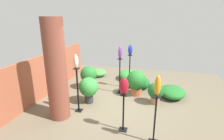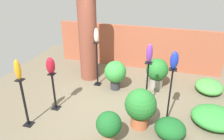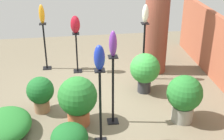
{
  "view_description": "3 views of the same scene",
  "coord_description": "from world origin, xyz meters",
  "px_view_note": "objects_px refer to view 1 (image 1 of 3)",
  "views": [
    {
      "loc": [
        -5.14,
        -1.04,
        2.73
      ],
      "look_at": [
        0.02,
        0.28,
        1.08
      ],
      "focal_mm": 28.0,
      "sensor_mm": 36.0,
      "label": 1
    },
    {
      "loc": [
        1.21,
        -4.37,
        3.24
      ],
      "look_at": [
        -0.08,
        0.0,
        1.08
      ],
      "focal_mm": 35.0,
      "sensor_mm": 36.0,
      "label": 2
    },
    {
      "loc": [
        5.38,
        -0.49,
        3.34
      ],
      "look_at": [
        0.24,
        0.22,
        0.81
      ],
      "focal_mm": 50.0,
      "sensor_mm": 36.0,
      "label": 3
    }
  ],
  "objects_px": {
    "pedestal_ruby": "(123,114)",
    "potted_plant_near_pillar": "(136,81)",
    "art_vase_amber": "(158,86)",
    "art_vase_ruby": "(124,86)",
    "potted_plant_mid_right": "(89,88)",
    "art_vase_cobalt": "(130,50)",
    "art_vase_violet": "(120,53)",
    "art_vase_ivory": "(76,61)",
    "pedestal_ivory": "(78,92)",
    "pedestal_cobalt": "(130,73)",
    "brick_pillar": "(56,71)",
    "potted_plant_front_left": "(89,76)",
    "pedestal_violet": "(120,77)",
    "potted_plant_mid_left": "(156,92)",
    "pedestal_amber": "(155,122)"
  },
  "relations": [
    {
      "from": "art_vase_ivory",
      "to": "potted_plant_mid_right",
      "type": "xyz_separation_m",
      "value": [
        0.58,
        -0.1,
        -1.02
      ]
    },
    {
      "from": "brick_pillar",
      "to": "pedestal_amber",
      "type": "bearing_deg",
      "value": -99.92
    },
    {
      "from": "art_vase_cobalt",
      "to": "brick_pillar",
      "type": "bearing_deg",
      "value": 148.27
    },
    {
      "from": "pedestal_ruby",
      "to": "pedestal_ivory",
      "type": "distance_m",
      "value": 1.59
    },
    {
      "from": "pedestal_ruby",
      "to": "potted_plant_mid_left",
      "type": "bearing_deg",
      "value": -24.45
    },
    {
      "from": "art_vase_cobalt",
      "to": "art_vase_violet",
      "type": "xyz_separation_m",
      "value": [
        -0.54,
        0.28,
        -0.01
      ]
    },
    {
      "from": "brick_pillar",
      "to": "art_vase_cobalt",
      "type": "relative_size",
      "value": 6.95
    },
    {
      "from": "pedestal_cobalt",
      "to": "art_vase_ivory",
      "type": "bearing_deg",
      "value": 150.72
    },
    {
      "from": "pedestal_ivory",
      "to": "art_vase_ruby",
      "type": "relative_size",
      "value": 3.23
    },
    {
      "from": "potted_plant_mid_left",
      "to": "potted_plant_front_left",
      "type": "distance_m",
      "value": 2.64
    },
    {
      "from": "brick_pillar",
      "to": "potted_plant_near_pillar",
      "type": "xyz_separation_m",
      "value": [
        1.96,
        -1.91,
        -0.84
      ]
    },
    {
      "from": "art_vase_amber",
      "to": "art_vase_ruby",
      "type": "distance_m",
      "value": 0.82
    },
    {
      "from": "pedestal_cobalt",
      "to": "art_vase_cobalt",
      "type": "bearing_deg",
      "value": 0.0
    },
    {
      "from": "brick_pillar",
      "to": "pedestal_ivory",
      "type": "xyz_separation_m",
      "value": [
        0.41,
        -0.38,
        -0.75
      ]
    },
    {
      "from": "pedestal_violet",
      "to": "potted_plant_near_pillar",
      "type": "bearing_deg",
      "value": -93.43
    },
    {
      "from": "art_vase_ruby",
      "to": "potted_plant_front_left",
      "type": "xyz_separation_m",
      "value": [
        2.3,
        1.81,
        -0.67
      ]
    },
    {
      "from": "pedestal_ivory",
      "to": "potted_plant_front_left",
      "type": "bearing_deg",
      "value": 11.5
    },
    {
      "from": "pedestal_violet",
      "to": "pedestal_ivory",
      "type": "distance_m",
      "value": 1.83
    },
    {
      "from": "art_vase_amber",
      "to": "pedestal_ruby",
      "type": "bearing_deg",
      "value": 69.83
    },
    {
      "from": "pedestal_violet",
      "to": "art_vase_cobalt",
      "type": "relative_size",
      "value": 3.31
    },
    {
      "from": "pedestal_violet",
      "to": "pedestal_ruby",
      "type": "height_order",
      "value": "pedestal_violet"
    },
    {
      "from": "brick_pillar",
      "to": "potted_plant_front_left",
      "type": "bearing_deg",
      "value": -0.81
    },
    {
      "from": "art_vase_violet",
      "to": "art_vase_ivory",
      "type": "height_order",
      "value": "art_vase_violet"
    },
    {
      "from": "pedestal_cobalt",
      "to": "art_vase_violet",
      "type": "bearing_deg",
      "value": 152.88
    },
    {
      "from": "art_vase_violet",
      "to": "pedestal_amber",
      "type": "bearing_deg",
      "value": -152.12
    },
    {
      "from": "pedestal_ivory",
      "to": "potted_plant_mid_right",
      "type": "xyz_separation_m",
      "value": [
        0.58,
        -0.1,
        -0.1
      ]
    },
    {
      "from": "art_vase_amber",
      "to": "pedestal_violet",
      "type": "bearing_deg",
      "value": 27.88
    },
    {
      "from": "pedestal_amber",
      "to": "potted_plant_mid_left",
      "type": "distance_m",
      "value": 1.91
    },
    {
      "from": "pedestal_cobalt",
      "to": "potted_plant_mid_right",
      "type": "xyz_separation_m",
      "value": [
        -1.54,
        1.09,
        -0.1
      ]
    },
    {
      "from": "pedestal_amber",
      "to": "art_vase_ivory",
      "type": "height_order",
      "value": "art_vase_ivory"
    },
    {
      "from": "pedestal_ruby",
      "to": "pedestal_amber",
      "type": "bearing_deg",
      "value": -110.17
    },
    {
      "from": "potted_plant_front_left",
      "to": "pedestal_amber",
      "type": "bearing_deg",
      "value": -135.15
    },
    {
      "from": "potted_plant_front_left",
      "to": "pedestal_ivory",
      "type": "bearing_deg",
      "value": -168.5
    },
    {
      "from": "pedestal_ruby",
      "to": "potted_plant_mid_right",
      "type": "relative_size",
      "value": 1.13
    },
    {
      "from": "pedestal_ivory",
      "to": "art_vase_ruby",
      "type": "distance_m",
      "value": 1.68
    },
    {
      "from": "potted_plant_near_pillar",
      "to": "pedestal_violet",
      "type": "bearing_deg",
      "value": 86.57
    },
    {
      "from": "potted_plant_mid_right",
      "to": "art_vase_ivory",
      "type": "bearing_deg",
      "value": 170.18
    },
    {
      "from": "potted_plant_mid_right",
      "to": "pedestal_cobalt",
      "type": "bearing_deg",
      "value": -35.23
    },
    {
      "from": "potted_plant_near_pillar",
      "to": "potted_plant_mid_right",
      "type": "relative_size",
      "value": 1.06
    },
    {
      "from": "art_vase_ruby",
      "to": "pedestal_ivory",
      "type": "bearing_deg",
      "value": 68.04
    },
    {
      "from": "art_vase_violet",
      "to": "potted_plant_near_pillar",
      "type": "xyz_separation_m",
      "value": [
        -0.04,
        -0.61,
        -1.0
      ]
    },
    {
      "from": "pedestal_ruby",
      "to": "brick_pillar",
      "type": "bearing_deg",
      "value": 84.44
    },
    {
      "from": "art_vase_cobalt",
      "to": "potted_plant_near_pillar",
      "type": "xyz_separation_m",
      "value": [
        -0.57,
        -0.34,
        -1.01
      ]
    },
    {
      "from": "art_vase_ruby",
      "to": "potted_plant_near_pillar",
      "type": "height_order",
      "value": "art_vase_ruby"
    },
    {
      "from": "pedestal_cobalt",
      "to": "pedestal_violet",
      "type": "bearing_deg",
      "value": 152.88
    },
    {
      "from": "pedestal_cobalt",
      "to": "potted_plant_mid_left",
      "type": "relative_size",
      "value": 1.87
    },
    {
      "from": "pedestal_violet",
      "to": "potted_plant_mid_left",
      "type": "height_order",
      "value": "pedestal_violet"
    },
    {
      "from": "pedestal_ruby",
      "to": "potted_plant_near_pillar",
      "type": "relative_size",
      "value": 1.06
    },
    {
      "from": "art_vase_amber",
      "to": "art_vase_ruby",
      "type": "xyz_separation_m",
      "value": [
        0.27,
        0.74,
        -0.2
      ]
    },
    {
      "from": "art_vase_cobalt",
      "to": "art_vase_amber",
      "type": "bearing_deg",
      "value": -161.15
    }
  ]
}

